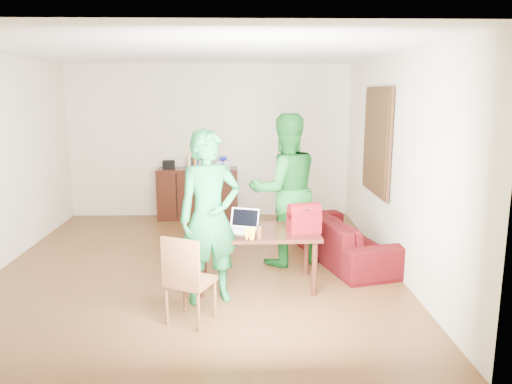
{
  "coord_description": "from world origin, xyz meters",
  "views": [
    {
      "loc": [
        0.59,
        -6.17,
        2.23
      ],
      "look_at": [
        0.75,
        -0.46,
        1.07
      ],
      "focal_mm": 35.0,
      "sensor_mm": 36.0,
      "label": 1
    }
  ],
  "objects_px": {
    "chair": "(190,297)",
    "sofa": "(343,236)",
    "laptop": "(241,228)",
    "person_near": "(210,217)",
    "red_bag": "(304,221)",
    "bottle": "(259,231)",
    "person_far": "(285,190)",
    "table": "(256,237)"
  },
  "relations": [
    {
      "from": "chair",
      "to": "sofa",
      "type": "relative_size",
      "value": 0.44
    },
    {
      "from": "laptop",
      "to": "sofa",
      "type": "height_order",
      "value": "laptop"
    },
    {
      "from": "person_near",
      "to": "red_bag",
      "type": "height_order",
      "value": "person_near"
    },
    {
      "from": "person_near",
      "to": "bottle",
      "type": "distance_m",
      "value": 0.57
    },
    {
      "from": "chair",
      "to": "laptop",
      "type": "relative_size",
      "value": 2.27
    },
    {
      "from": "person_far",
      "to": "red_bag",
      "type": "distance_m",
      "value": 0.88
    },
    {
      "from": "person_near",
      "to": "table",
      "type": "bearing_deg",
      "value": 19.99
    },
    {
      "from": "chair",
      "to": "laptop",
      "type": "xyz_separation_m",
      "value": [
        0.49,
        0.9,
        0.45
      ]
    },
    {
      "from": "bottle",
      "to": "red_bag",
      "type": "bearing_deg",
      "value": 26.03
    },
    {
      "from": "person_far",
      "to": "bottle",
      "type": "bearing_deg",
      "value": 55.86
    },
    {
      "from": "sofa",
      "to": "person_far",
      "type": "bearing_deg",
      "value": 86.99
    },
    {
      "from": "chair",
      "to": "person_far",
      "type": "distance_m",
      "value": 2.13
    },
    {
      "from": "red_bag",
      "to": "chair",
      "type": "bearing_deg",
      "value": -156.91
    },
    {
      "from": "chair",
      "to": "bottle",
      "type": "xyz_separation_m",
      "value": [
        0.7,
        0.61,
        0.48
      ]
    },
    {
      "from": "chair",
      "to": "person_far",
      "type": "relative_size",
      "value": 0.46
    },
    {
      "from": "table",
      "to": "person_far",
      "type": "relative_size",
      "value": 0.73
    },
    {
      "from": "table",
      "to": "sofa",
      "type": "height_order",
      "value": "table"
    },
    {
      "from": "chair",
      "to": "person_far",
      "type": "height_order",
      "value": "person_far"
    },
    {
      "from": "table",
      "to": "chair",
      "type": "bearing_deg",
      "value": -127.05
    },
    {
      "from": "chair",
      "to": "sofa",
      "type": "height_order",
      "value": "chair"
    },
    {
      "from": "person_near",
      "to": "person_far",
      "type": "relative_size",
      "value": 0.94
    },
    {
      "from": "chair",
      "to": "bottle",
      "type": "bearing_deg",
      "value": 65.75
    },
    {
      "from": "table",
      "to": "red_bag",
      "type": "distance_m",
      "value": 0.58
    },
    {
      "from": "red_bag",
      "to": "sofa",
      "type": "relative_size",
      "value": 0.17
    },
    {
      "from": "table",
      "to": "laptop",
      "type": "height_order",
      "value": "laptop"
    },
    {
      "from": "person_far",
      "to": "sofa",
      "type": "distance_m",
      "value": 1.07
    },
    {
      "from": "bottle",
      "to": "table",
      "type": "bearing_deg",
      "value": 93.95
    },
    {
      "from": "red_bag",
      "to": "sofa",
      "type": "bearing_deg",
      "value": 44.53
    },
    {
      "from": "chair",
      "to": "person_near",
      "type": "height_order",
      "value": "person_near"
    },
    {
      "from": "chair",
      "to": "person_far",
      "type": "xyz_separation_m",
      "value": [
        1.06,
        1.7,
        0.72
      ]
    },
    {
      "from": "laptop",
      "to": "bottle",
      "type": "relative_size",
      "value": 2.38
    },
    {
      "from": "red_bag",
      "to": "person_near",
      "type": "bearing_deg",
      "value": -174.31
    },
    {
      "from": "person_far",
      "to": "red_bag",
      "type": "relative_size",
      "value": 5.52
    },
    {
      "from": "chair",
      "to": "sofa",
      "type": "xyz_separation_m",
      "value": [
        1.88,
        1.87,
        0.04
      ]
    },
    {
      "from": "red_bag",
      "to": "person_far",
      "type": "bearing_deg",
      "value": 87.61
    },
    {
      "from": "person_near",
      "to": "bottle",
      "type": "xyz_separation_m",
      "value": [
        0.53,
        0.09,
        -0.18
      ]
    },
    {
      "from": "person_near",
      "to": "sofa",
      "type": "xyz_separation_m",
      "value": [
        1.71,
        1.35,
        -0.63
      ]
    },
    {
      "from": "table",
      "to": "sofa",
      "type": "xyz_separation_m",
      "value": [
        1.2,
        0.95,
        -0.28
      ]
    },
    {
      "from": "person_far",
      "to": "bottle",
      "type": "height_order",
      "value": "person_far"
    },
    {
      "from": "table",
      "to": "person_near",
      "type": "relative_size",
      "value": 0.77
    },
    {
      "from": "bottle",
      "to": "laptop",
      "type": "bearing_deg",
      "value": 124.44
    },
    {
      "from": "person_far",
      "to": "person_near",
      "type": "bearing_deg",
      "value": 37.23
    }
  ]
}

